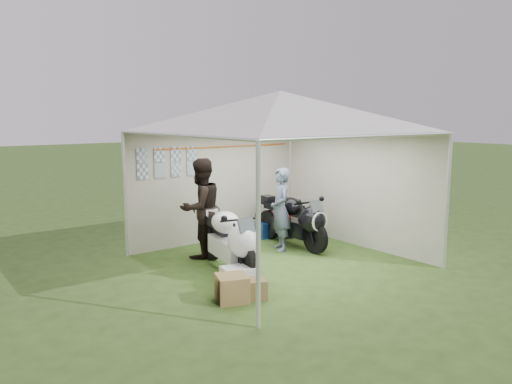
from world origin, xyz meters
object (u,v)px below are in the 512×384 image
Objects in this scene: person_blue_jacket at (281,209)px; crate_2 at (230,287)px; canopy_tent at (279,116)px; equipment_box at (293,223)px; crate_3 at (251,289)px; paddock_stand at (267,230)px; motorcycle_white at (230,238)px; person_dark_jacket at (201,208)px; crate_1 at (232,288)px; motorcycle_black at (295,219)px; crate_0 at (239,277)px.

person_blue_jacket is 5.06× the size of crate_2.
canopy_tent is 10.33× the size of equipment_box.
paddock_stand is at bearing 47.91° from crate_3.
person_blue_jacket is (1.55, 0.54, 0.23)m from motorcycle_white.
person_dark_jacket reaches higher than equipment_box.
crate_1 reaches higher than paddock_stand.
canopy_tent is at bearing 32.23° from crate_1.
equipment_box is (2.52, 1.25, -0.30)m from motorcycle_white.
canopy_tent reaches higher than person_blue_jacket.
motorcycle_black reaches higher than crate_0.
crate_0 is at bearing 44.70° from crate_1.
crate_1 is at bearing -135.30° from crate_0.
paddock_stand reaches higher than crate_2.
crate_1 is at bearing -136.08° from paddock_stand.
crate_3 is (-2.96, -2.44, -0.14)m from equipment_box.
person_blue_jacket reaches higher than crate_1.
canopy_tent is at bearing 38.77° from crate_3.
paddock_stand is 1.39× the size of crate_2.
crate_0 is at bearing -31.77° from person_blue_jacket.
person_blue_jacket is at bearing 33.70° from crate_2.
crate_2 is (-1.63, -0.88, -2.46)m from canopy_tent.
paddock_stand is 0.24× the size of person_dark_jacket.
person_dark_jacket is at bearing 76.67° from crate_0.
canopy_tent reaches higher than crate_2.
equipment_box is (0.58, 0.69, -0.29)m from motorcycle_black.
crate_0 is 0.47m from crate_3.
crate_3 is (-0.44, -1.19, -0.44)m from motorcycle_white.
crate_2 is (-2.55, -1.46, -0.45)m from motorcycle_black.
paddock_stand is at bearing 43.79° from crate_0.
person_dark_jacket is 2.44m from crate_1.
crate_1 is 0.26m from crate_2.
person_dark_jacket is at bearing -167.25° from paddock_stand.
equipment_box is at bearing 34.77° from crate_0.
crate_1 is (-1.75, -1.10, -2.39)m from canopy_tent.
paddock_stand is 0.60m from equipment_box.
equipment_box is at bearing 39.52° from crate_3.
motorcycle_white is at bearing 69.61° from crate_3.
person_dark_jacket is 4.36× the size of crate_1.
crate_1 is (-2.67, -1.68, -0.37)m from motorcycle_black.
person_blue_jacket is (-0.39, -0.02, 0.24)m from motorcycle_black.
person_dark_jacket reaches higher than crate_2.
crate_0 is 1.16× the size of crate_1.
equipment_box reaches higher than paddock_stand.
crate_2 is (-0.70, -1.96, -0.80)m from person_dark_jacket.
motorcycle_black is 6.47× the size of crate_2.
motorcycle_white is 2.83m from equipment_box.
motorcycle_white is at bearing -153.53° from equipment_box.
person_blue_jacket is at bearing -114.27° from paddock_stand.
equipment_box reaches higher than crate_0.
motorcycle_white is 5.05× the size of crate_3.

